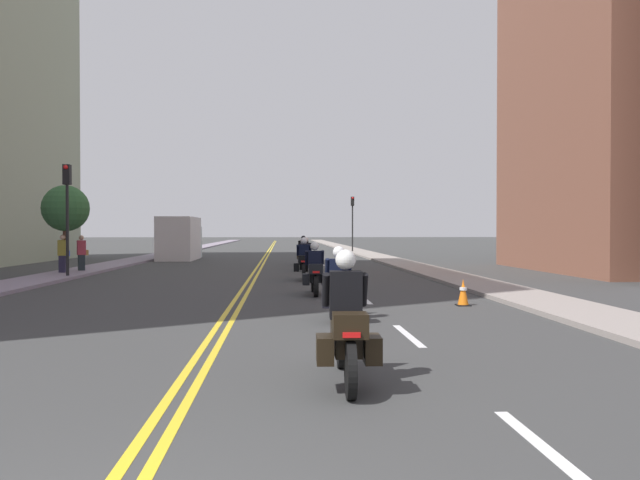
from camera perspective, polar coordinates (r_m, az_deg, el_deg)
name	(u,v)px	position (r m, az deg, el deg)	size (l,w,h in m)	color
ground_plane	(267,254)	(51.24, -4.84, -1.28)	(264.00, 264.00, 0.00)	#383938
sidewalk_left	(169,253)	(52.04, -13.67, -1.21)	(2.06, 144.00, 0.12)	gray
sidewalk_right	(364,253)	(51.68, 4.05, -1.20)	(2.06, 144.00, 0.12)	gray
centreline_yellow_inner	(266,254)	(51.25, -4.98, -1.28)	(0.12, 132.00, 0.01)	yellow
centreline_yellow_outer	(269,254)	(51.24, -4.71, -1.28)	(0.12, 132.00, 0.01)	yellow
lane_dashes_white	(326,267)	(32.33, 0.56, -2.53)	(0.14, 56.40, 0.01)	silver
motorcycle_0	(346,330)	(7.81, 2.42, -8.22)	(0.77, 2.29, 1.68)	black
motorcycle_1	(339,290)	(13.33, 1.76, -4.60)	(0.77, 2.23, 1.58)	black
motorcycle_2	(315,273)	(18.59, -0.48, -3.07)	(0.76, 2.17, 1.58)	black
motorcycle_3	(304,263)	(24.10, -1.49, -2.10)	(0.78, 2.16, 1.65)	black
motorcycle_4	(306,257)	(29.69, -1.30, -1.59)	(0.76, 2.21, 1.61)	black
motorcycle_5	(303,253)	(34.88, -1.53, -1.19)	(0.76, 2.09, 1.64)	black
traffic_cone_0	(463,292)	(16.31, 12.98, -4.70)	(0.34, 0.34, 0.68)	black
traffic_light_near	(67,199)	(26.76, -22.16, 3.47)	(0.28, 0.38, 4.55)	black
traffic_light_far	(352,214)	(54.45, 2.99, 2.40)	(0.28, 0.38, 4.89)	black
pedestrian_0	(63,254)	(28.87, -22.50, -1.22)	(0.50, 0.27, 1.74)	#262238
pedestrian_1	(82,254)	(30.01, -21.01, -1.17)	(0.50, 0.37, 1.71)	#222B2F
street_tree_1	(66,209)	(29.06, -22.29, 2.65)	(2.00, 2.00, 3.88)	#513424
parked_truck	(181,240)	(42.43, -12.66, -0.03)	(2.20, 6.50, 2.80)	silver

